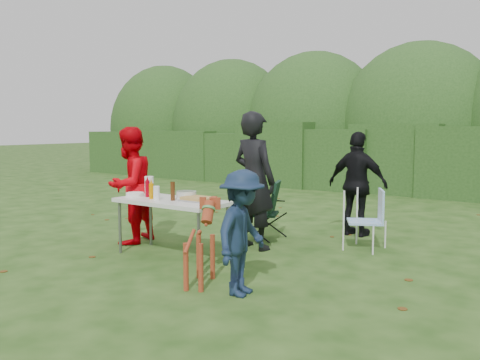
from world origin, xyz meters
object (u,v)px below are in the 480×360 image
Objects in this scene: person_red_jacket at (130,185)px; mustard_bottle at (151,191)px; person_cook at (254,181)px; beer_bottle at (173,191)px; paper_towel_roll at (149,186)px; ketchup_bottle at (148,189)px; child at (242,233)px; lawn_chair at (365,219)px; dog at (200,245)px; folding_table at (172,204)px; camping_chair at (261,210)px; person_black_puffy at (358,184)px.

person_red_jacket reaches higher than mustard_bottle.
person_cook is 1.17m from beer_bottle.
person_cook reaches higher than paper_towel_roll.
person_red_jacket is at bearing 159.09° from ketchup_bottle.
paper_towel_roll is at bearing 60.38° from child.
mustard_bottle is at bearing -40.05° from paper_towel_roll.
paper_towel_roll is (-0.60, 0.18, 0.01)m from beer_bottle.
lawn_chair is 2.90m from mustard_bottle.
lawn_chair is 3.80× the size of ketchup_bottle.
person_cook is 1.43m from paper_towel_roll.
paper_towel_roll reaches higher than ketchup_bottle.
beer_bottle is (0.50, -0.05, 0.01)m from ketchup_bottle.
paper_towel_roll is at bearing 128.02° from ketchup_bottle.
dog is at bearing -25.31° from ketchup_bottle.
beer_bottle is (0.33, 0.05, 0.02)m from mustard_bottle.
folding_table is 1.20× the size of child.
child is 1.98m from mustard_bottle.
dog is (2.08, -0.93, -0.41)m from person_red_jacket.
lawn_chair is at bearing 43.76° from folding_table.
person_cook is 8.53× the size of ketchup_bottle.
ketchup_bottle reaches higher than lawn_chair.
person_red_jacket is 1.94m from camping_chair.
person_black_puffy is at bearing -30.12° from dog.
beer_bottle is at bearing 54.19° from camping_chair.
paper_towel_roll is (-1.99, -2.44, 0.07)m from person_black_puffy.
ketchup_bottle is (-1.49, 0.70, 0.42)m from dog.
person_red_jacket reaches higher than person_black_puffy.
lawn_chair is at bearing 121.44° from person_black_puffy.
folding_table is 0.90× the size of person_red_jacket.
folding_table is at bearing 16.23° from lawn_chair.
person_red_jacket is 8.34× the size of mustard_bottle.
ketchup_bottle is at bearing -51.98° from paper_towel_roll.
beer_bottle is (-0.33, -1.53, 0.42)m from camping_chair.
person_cook reaches higher than person_black_puffy.
person_black_puffy is at bearing 53.79° from ketchup_bottle.
person_black_puffy is at bearing 62.11° from beer_bottle.
camping_chair is 1.62m from beer_bottle.
dog is at bearing 83.11° from camping_chair.
person_red_jacket is 1.88× the size of camping_chair.
beer_bottle is (0.06, -0.05, 0.17)m from folding_table.
person_red_jacket is 1.04× the size of person_black_puffy.
person_red_jacket is at bearing 33.39° from person_cook.
mustard_bottle is at bearing 59.28° from person_black_puffy.
person_cook is 7.82× the size of beer_bottle.
folding_table is 6.25× the size of beer_bottle.
ketchup_bottle is 0.92× the size of beer_bottle.
person_cook is 1.17× the size of person_black_puffy.
paper_towel_roll is at bearing 139.95° from mustard_bottle.
person_cook is 7.22× the size of paper_towel_roll.
dog is 1.85m from paper_towel_roll.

